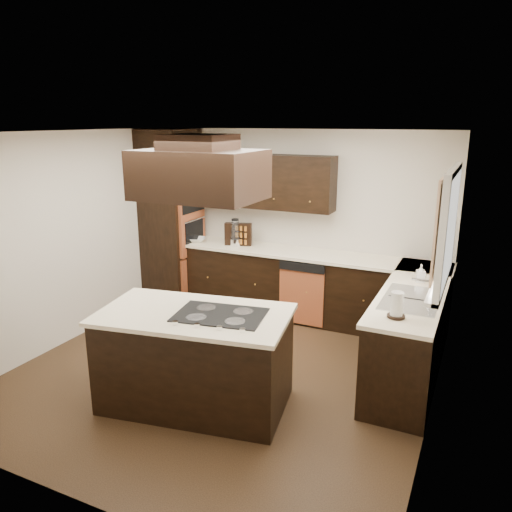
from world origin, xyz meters
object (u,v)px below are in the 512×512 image
object	(u,v)px
island	(195,360)
range_hood	(199,175)
spice_rack	(238,234)
oven_column	(172,230)

from	to	relation	value
island	range_hood	xyz separation A→B (m)	(0.04, 0.10, 1.72)
spice_rack	oven_column	bearing A→B (deg)	166.72
island	spice_rack	size ratio (longest dim) A/B	4.47
island	spice_rack	bearing A→B (deg)	98.04
oven_column	spice_rack	distance (m)	1.05
oven_column	island	size ratio (longest dim) A/B	1.26
island	oven_column	bearing A→B (deg)	118.10
range_hood	oven_column	bearing A→B (deg)	129.74
island	spice_rack	world-z (taller)	spice_rack
oven_column	range_hood	size ratio (longest dim) A/B	2.02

